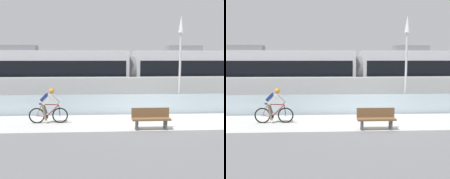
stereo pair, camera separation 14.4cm
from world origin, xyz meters
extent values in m
plane|color=slate|center=(0.00, 0.00, 0.00)|extent=(200.00, 200.00, 0.00)
cube|color=beige|center=(0.00, 0.00, 0.01)|extent=(32.00, 3.20, 0.01)
cube|color=silver|center=(0.00, 1.85, 0.52)|extent=(32.00, 0.05, 1.04)
cube|color=silver|center=(0.00, 3.65, 0.91)|extent=(32.00, 0.36, 1.82)
cube|color=#595654|center=(0.00, 6.13, 0.00)|extent=(32.00, 0.08, 0.01)
cube|color=#595654|center=(0.00, 7.57, 0.00)|extent=(32.00, 0.08, 0.01)
cube|color=silver|center=(-5.82, 6.85, 1.90)|extent=(11.00, 2.50, 3.10)
cube|color=black|center=(-5.82, 6.85, 2.25)|extent=(10.56, 2.54, 1.04)
cube|color=#19599E|center=(-5.82, 6.85, 0.53)|extent=(10.78, 2.53, 0.28)
cube|color=slate|center=(-7.80, 6.85, 3.63)|extent=(2.40, 1.10, 0.36)
cylinder|color=black|center=(-9.34, 7.57, 0.30)|extent=(0.60, 0.10, 0.60)
cube|color=#232326|center=(-2.30, 6.85, 0.36)|extent=(1.40, 1.88, 0.20)
cylinder|color=black|center=(-2.30, 6.13, 0.30)|extent=(0.60, 0.10, 0.60)
cylinder|color=black|center=(-2.30, 7.57, 0.30)|extent=(0.60, 0.10, 0.60)
cube|color=silver|center=(5.68, 6.85, 1.90)|extent=(11.00, 2.50, 3.10)
cube|color=black|center=(5.68, 6.85, 2.25)|extent=(10.56, 2.54, 1.04)
cube|color=#19599E|center=(5.68, 6.85, 0.53)|extent=(10.78, 2.53, 0.28)
cube|color=slate|center=(3.70, 6.85, 3.63)|extent=(2.40, 1.10, 0.36)
cube|color=#232326|center=(2.16, 6.85, 0.36)|extent=(1.40, 1.88, 0.20)
cylinder|color=black|center=(2.16, 6.13, 0.30)|extent=(0.60, 0.10, 0.60)
cylinder|color=black|center=(2.16, 7.57, 0.30)|extent=(0.60, 0.10, 0.60)
cylinder|color=#59595B|center=(-0.07, 6.85, 1.90)|extent=(0.60, 2.30, 2.30)
torus|color=black|center=(-4.20, 0.00, 0.36)|extent=(0.72, 0.06, 0.72)
cylinder|color=#99999E|center=(-4.20, 0.00, 0.36)|extent=(0.07, 0.10, 0.07)
torus|color=black|center=(-5.25, 0.00, 0.36)|extent=(0.72, 0.06, 0.72)
cylinder|color=#99999E|center=(-5.25, 0.00, 0.36)|extent=(0.07, 0.10, 0.07)
cylinder|color=maroon|center=(-4.53, 0.00, 0.57)|extent=(0.60, 0.04, 0.58)
cylinder|color=maroon|center=(-4.91, 0.00, 0.59)|extent=(0.22, 0.04, 0.59)
cylinder|color=maroon|center=(-4.62, 0.00, 0.86)|extent=(0.76, 0.04, 0.07)
cylinder|color=maroon|center=(-5.03, 0.00, 0.33)|extent=(0.43, 0.03, 0.09)
cylinder|color=maroon|center=(-5.12, 0.00, 0.62)|extent=(0.27, 0.02, 0.53)
cylinder|color=black|center=(-4.22, 0.00, 0.60)|extent=(0.08, 0.03, 0.49)
cube|color=black|center=(-5.00, 0.00, 0.90)|extent=(0.24, 0.10, 0.05)
cylinder|color=black|center=(-4.25, 0.00, 0.95)|extent=(0.03, 0.58, 0.03)
cylinder|color=#262628|center=(-4.82, 0.00, 0.30)|extent=(0.18, 0.02, 0.18)
cube|color=silver|center=(-4.78, 0.00, 1.11)|extent=(0.50, 0.28, 0.51)
cube|color=navy|center=(-4.87, 0.00, 1.21)|extent=(0.38, 0.30, 0.38)
sphere|color=#997051|center=(-4.54, 0.00, 1.46)|extent=(0.20, 0.20, 0.20)
sphere|color=orange|center=(-4.54, 0.00, 1.49)|extent=(0.23, 0.23, 0.23)
cylinder|color=silver|center=(-4.42, -0.16, 1.12)|extent=(0.41, 0.08, 0.41)
cylinder|color=silver|center=(-4.42, 0.16, 1.12)|extent=(0.41, 0.08, 0.41)
cylinder|color=#726656|center=(-4.89, -0.09, 0.55)|extent=(0.25, 0.11, 0.79)
cylinder|color=#726656|center=(-4.89, 0.09, 0.69)|extent=(0.25, 0.11, 0.52)
cylinder|color=gray|center=(1.99, 2.15, 0.10)|extent=(0.24, 0.24, 0.20)
cylinder|color=silver|center=(1.99, 2.15, 2.20)|extent=(0.12, 0.12, 4.20)
cone|color=white|center=(1.99, 2.15, 4.75)|extent=(0.28, 0.28, 0.90)
cube|color=brown|center=(-0.27, -1.35, 0.45)|extent=(1.60, 0.44, 0.08)
cube|color=brown|center=(-0.27, -1.15, 0.69)|extent=(1.60, 0.06, 0.40)
cube|color=#4C4C51|center=(-0.87, -1.35, 0.21)|extent=(0.08, 0.36, 0.41)
cube|color=#4C4C51|center=(0.33, -1.35, 0.21)|extent=(0.08, 0.36, 0.41)
camera|label=1|loc=(-2.55, -12.18, 3.01)|focal=43.21mm
camera|label=2|loc=(-2.41, -12.19, 3.01)|focal=43.21mm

